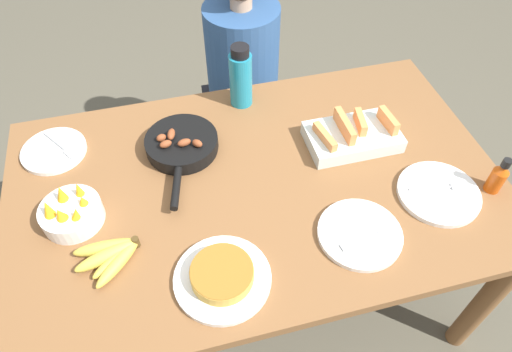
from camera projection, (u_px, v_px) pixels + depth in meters
name	position (u px, v px, depth m)	size (l,w,h in m)	color
ground_plane	(256.00, 286.00, 1.97)	(14.00, 14.00, 0.00)	#565142
dining_table	(256.00, 199.00, 1.50)	(1.54, 0.95, 0.70)	brown
banana_bunch	(111.00, 255.00, 1.24)	(0.19, 0.15, 0.04)	gold
melon_tray	(353.00, 135.00, 1.52)	(0.30, 0.18, 0.10)	silver
skillet	(182.00, 145.00, 1.50)	(0.24, 0.39, 0.08)	black
frittata_plate_center	(222.00, 276.00, 1.20)	(0.26, 0.26, 0.05)	white
empty_plate_near_front	(54.00, 151.00, 1.51)	(0.21, 0.21, 0.02)	white
empty_plate_far_left	(439.00, 193.00, 1.39)	(0.25, 0.25, 0.02)	white
empty_plate_far_right	(360.00, 234.00, 1.30)	(0.24, 0.24, 0.02)	white
fruit_bowl_mango	(71.00, 212.00, 1.31)	(0.18, 0.18, 0.11)	white
water_bottle	(241.00, 77.00, 1.60)	(0.08, 0.08, 0.24)	teal
hot_sauce_bottle	(498.00, 177.00, 1.37)	(0.05, 0.05, 0.13)	#C64C0F
person_figure	(243.00, 91.00, 2.10)	(0.34, 0.34, 1.12)	black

